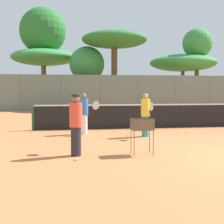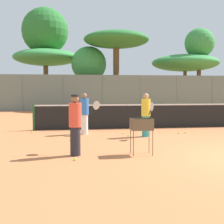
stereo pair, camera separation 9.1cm
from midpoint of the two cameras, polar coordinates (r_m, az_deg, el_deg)
The scene contains 20 objects.
tennis_net at distance 14.23m, azimuth 10.19°, elevation -0.59°, with size 12.03×0.10×1.07m.
back_fence at distance 26.20m, azimuth 1.31°, elevation 3.56°, with size 29.14×0.08×2.95m.
tree_0 at distance 31.52m, azimuth 12.78°, elevation 8.70°, with size 6.47×6.47×5.13m.
tree_1 at distance 32.05m, azimuth -12.59°, elevation 14.18°, with size 4.52×4.52×9.70m.
tree_2 at distance 31.09m, azimuth -12.40°, elevation 9.67°, with size 6.25×6.25×5.60m.
tree_3 at distance 31.26m, azimuth 15.24°, elevation 11.81°, with size 2.80×2.80×7.52m.
tree_4 at distance 28.01m, azimuth 0.33°, elevation 12.88°, with size 5.72×5.72×6.82m.
tree_5 at distance 28.75m, azimuth -4.69°, elevation 8.68°, with size 3.19×3.19×5.64m.
player_white_outfit at distance 11.36m, azimuth 5.92°, elevation -0.43°, with size 0.33×0.87×1.57m.
player_red_cap at distance 11.96m, azimuth -5.32°, elevation -0.21°, with size 0.77×0.57×1.57m.
player_yellow_shirt at distance 8.06m, azimuth -6.96°, elevation -2.19°, with size 0.33×0.87×1.58m.
ball_cart at distance 8.20m, azimuth 5.16°, elevation -2.80°, with size 0.56×0.41×0.95m.
tennis_ball_0 at distance 12.10m, azimuth 1.79°, elevation -3.84°, with size 0.07×0.07×0.07m, color #D1E54C.
tennis_ball_2 at distance 12.72m, azimuth -14.75°, elevation -3.59°, with size 0.07×0.07×0.07m, color #D1E54C.
tennis_ball_3 at distance 12.64m, azimuth 12.99°, elevation -3.60°, with size 0.07×0.07×0.07m, color #D1E54C.
tennis_ball_4 at distance 11.48m, azimuth 2.75°, elevation -4.27°, with size 0.07×0.07×0.07m, color #D1E54C.
tennis_ball_5 at distance 12.41m, azimuth 11.81°, elevation -3.73°, with size 0.07×0.07×0.07m, color #D1E54C.
tennis_ball_7 at distance 10.52m, azimuth -7.90°, elevation -5.07°, with size 0.07×0.07×0.07m, color #D1E54C.
tennis_ball_8 at distance 7.61m, azimuth -6.96°, elevation -8.59°, with size 0.07×0.07×0.07m, color #D1E54C.
parked_car at distance 28.35m, azimuth -3.45°, elevation 1.95°, with size 4.20×1.70×1.60m.
Camera 1 is at (-4.70, -6.85, 1.69)m, focal length 50.00 mm.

